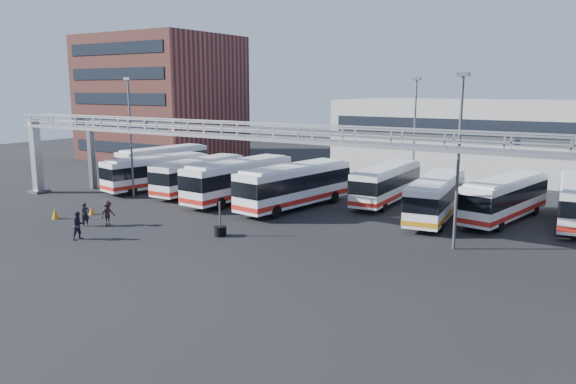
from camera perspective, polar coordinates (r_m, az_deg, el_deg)
The scene contains 21 objects.
ground at distance 33.98m, azimuth -6.97°, elevation -5.53°, with size 140.00×140.00×0.00m, color black.
gantry at distance 37.58m, azimuth -1.49°, elevation 4.65°, with size 51.40×5.15×7.10m.
apartment_building at distance 77.77m, azimuth -12.70°, elevation 9.32°, with size 18.00×15.00×16.00m, color brown.
warehouse at distance 64.05m, azimuth 24.34°, elevation 4.83°, with size 42.00×14.00×8.00m, color #9E9E99.
light_pole_left at distance 49.67m, azimuth -15.71°, elevation 5.97°, with size 0.70×0.35×10.21m.
light_pole_mid at distance 33.59m, azimuth 16.97°, elevation 3.87°, with size 0.70×0.35×10.21m.
light_pole_back at distance 50.24m, azimuth 12.73°, elevation 6.16°, with size 0.70×0.35×10.21m.
bus_0 at distance 60.65m, azimuth -12.54°, elevation 3.12°, with size 3.39×10.66×3.18m.
bus_1 at distance 53.48m, azimuth -13.20°, elevation 2.08°, with size 4.38×10.56×3.12m.
bus_2 at distance 50.77m, azimuth -9.02°, elevation 1.79°, with size 2.61×10.34×3.13m.
bus_3 at distance 46.89m, azimuth -4.99°, elevation 1.36°, with size 3.39×11.45×3.43m.
bus_4 at distance 43.87m, azimuth 0.71°, elevation 0.77°, with size 4.19×11.59×3.44m.
bus_5 at distance 46.64m, azimuth 9.98°, elevation 0.97°, with size 2.70×10.30×3.11m.
bus_6 at distance 41.43m, azimuth 14.79°, elevation -0.43°, with size 3.50×10.44×3.11m.
bus_7 at distance 42.67m, azimuth 21.18°, elevation -0.47°, with size 4.20×10.57×3.13m.
pedestrian_a at distance 40.84m, azimuth -19.92°, elevation -2.16°, with size 0.60×0.39×1.65m, color black.
pedestrian_b at distance 37.44m, azimuth -20.50°, elevation -3.22°, with size 0.87×0.67×1.78m, color #231E2A.
pedestrian_c at distance 40.54m, azimuth -17.84°, elevation -2.07°, with size 1.12×0.64×1.73m, color black.
cone_left at distance 44.00m, azimuth -22.57°, elevation -2.03°, with size 0.50×0.50×0.80m, color orange.
cone_right at distance 44.49m, azimuth -19.34°, elevation -1.77°, with size 0.41×0.41×0.66m, color orange.
tire_stack at distance 36.27m, azimuth -6.91°, elevation -3.87°, with size 0.80×0.80×2.27m.
Camera 1 is at (20.74, -25.22, 9.40)m, focal length 35.00 mm.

